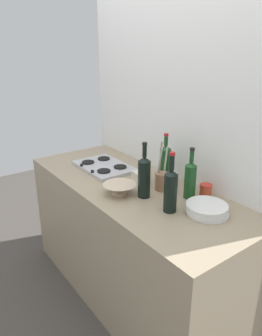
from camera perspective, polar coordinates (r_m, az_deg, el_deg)
The scene contains 13 objects.
ground_plane at distance 2.63m, azimuth 0.00°, elevation -21.21°, with size 6.00×6.00×0.00m, color #47423D.
counter_block at distance 2.36m, azimuth 0.00°, elevation -13.06°, with size 1.80×0.70×0.90m, color tan.
backsplash_panel at distance 2.28m, azimuth 7.78°, elevation 6.05°, with size 1.90×0.06×2.38m, color white.
stovetop_hob at distance 2.43m, azimuth -4.94°, elevation 0.30°, with size 0.47×0.32×0.04m.
plate_stack at distance 1.81m, azimuth 13.56°, elevation -7.22°, with size 0.24×0.24×0.06m.
wine_bottle_leftmost at distance 1.92m, azimuth 2.40°, elevation -1.47°, with size 0.08×0.08×0.35m.
wine_bottle_mid_left at distance 1.76m, azimuth 7.16°, elevation -3.84°, with size 0.08×0.08×0.35m.
wine_bottle_mid_right at distance 2.15m, azimuth 6.18°, elevation 0.95°, with size 0.08×0.08×0.34m.
wine_bottle_rightmost at distance 1.94m, azimuth 10.65°, elevation -1.93°, with size 0.07×0.07×0.32m.
mixing_bowl at distance 1.99m, azimuth -2.07°, elevation -3.68°, with size 0.21×0.21×0.07m.
butter_dish at distance 2.18m, azimuth 1.78°, elevation -1.61°, with size 0.13×0.08×0.06m, color silver.
utensil_crock at distance 2.05m, azimuth 5.54°, elevation -2.12°, with size 0.09×0.09×0.32m.
condiment_jar_front at distance 2.02m, azimuth 13.32°, elevation -3.87°, with size 0.08×0.08×0.07m.
Camera 1 is at (1.58, -1.16, 1.77)m, focal length 33.76 mm.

